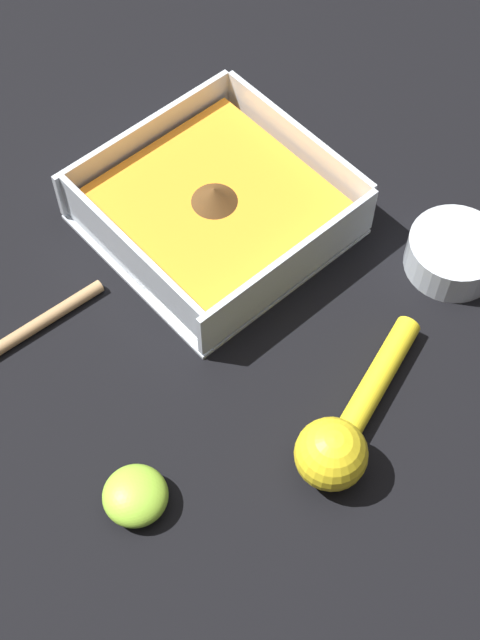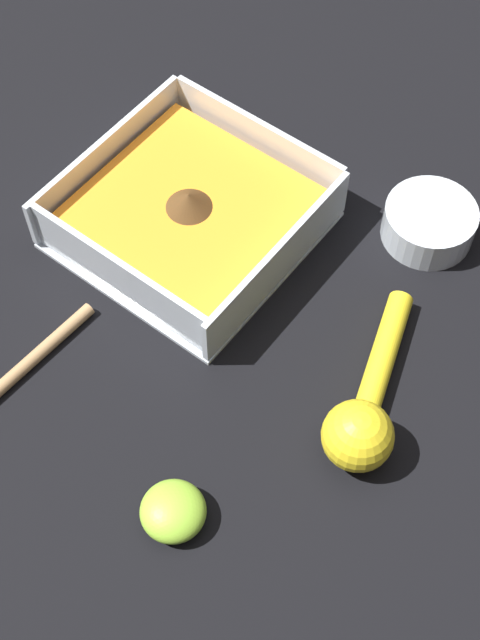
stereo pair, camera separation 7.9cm
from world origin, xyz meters
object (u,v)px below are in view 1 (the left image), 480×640
Objects in this scene: lemon_squeezer at (342,436)px; spice_bowl at (453,254)px; lemon_half at (135,496)px; wooden_spoon at (5,345)px; square_dish at (219,209)px.

spice_bowl is at bearing 179.00° from lemon_squeezer.
lemon_half reaches higher than wooden_spoon.
spice_bowl is 0.37m from lemon_half.
spice_bowl is 1.67× the size of lemon_half.
square_dish is 0.23m from spice_bowl.
square_dish is 4.03× the size of lemon_half.
square_dish is at bearing 36.02° from lemon_half.
wooden_spoon is at bearing 89.63° from lemon_half.
spice_bowl is 0.23m from lemon_squeezer.
spice_bowl is 0.49× the size of lemon_squeezer.
lemon_half is (-0.24, -0.18, -0.01)m from square_dish.
square_dish is at bearing -126.04° from lemon_squeezer.
lemon_half is at bearing 178.26° from spice_bowl.
square_dish reaches higher than lemon_half.
lemon_squeezer is 0.31m from wooden_spoon.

